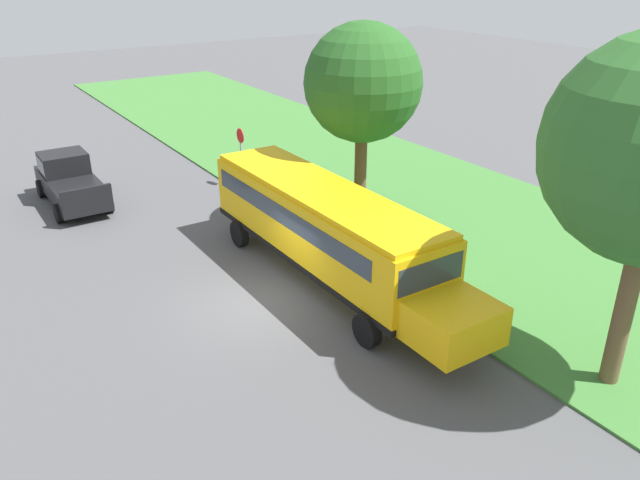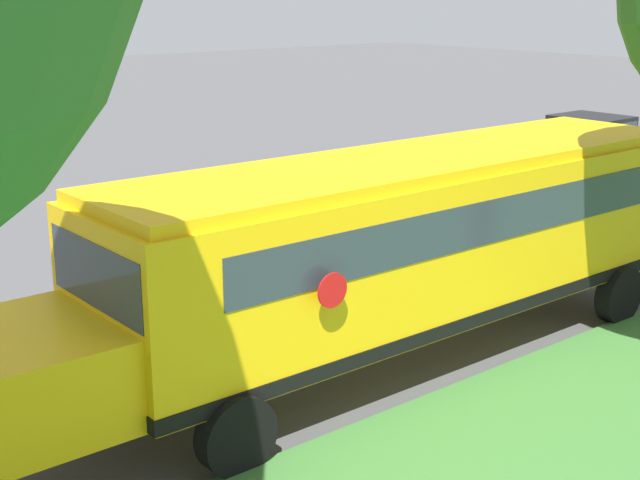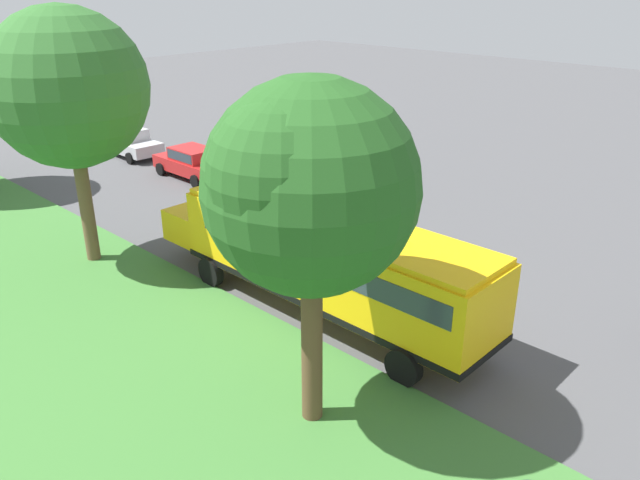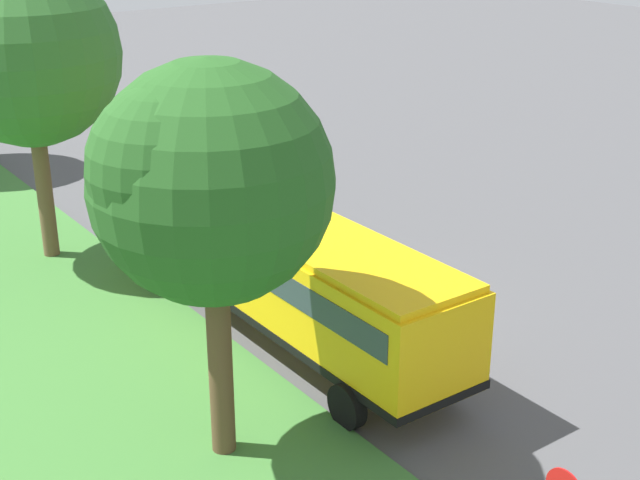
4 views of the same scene
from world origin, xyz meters
name	(u,v)px [view 2 (image 2 of 4)]	position (x,y,z in m)	size (l,w,h in m)	color
ground_plane	(288,313)	(0.00, 0.00, 0.00)	(120.00, 120.00, 0.00)	#4C4C4F
school_bus	(404,239)	(-2.70, -0.15, 1.92)	(2.84, 12.42, 3.16)	yellow
pickup_truck	(575,154)	(2.70, -12.21, 1.07)	(2.28, 5.40, 2.10)	black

